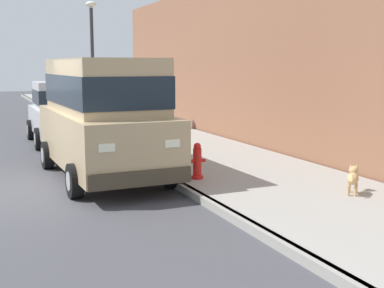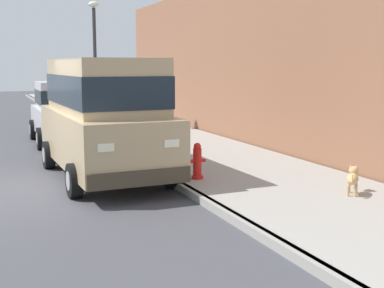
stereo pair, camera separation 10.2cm
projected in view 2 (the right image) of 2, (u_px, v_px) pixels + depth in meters
ground_plane at (2, 192)px, 9.91m from camera, size 80.00×80.00×0.00m
curb at (161, 175)px, 11.10m from camera, size 0.16×64.00×0.14m
sidewalk at (236, 168)px, 11.78m from camera, size 3.60×64.00×0.14m
car_tan_van at (104, 113)px, 10.97m from camera, size 2.23×4.95×2.52m
car_silver_hatchback at (65, 111)px, 16.10m from camera, size 1.98×3.82×1.88m
dog_tan at (353, 178)px, 9.13m from camera, size 0.55×0.59×0.49m
fire_hydrant at (197, 162)px, 10.35m from camera, size 0.34×0.24×0.72m
street_lamp at (95, 50)px, 18.12m from camera, size 0.36×0.36×4.42m
building_facade at (236, 62)px, 15.98m from camera, size 0.50×20.00×4.97m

